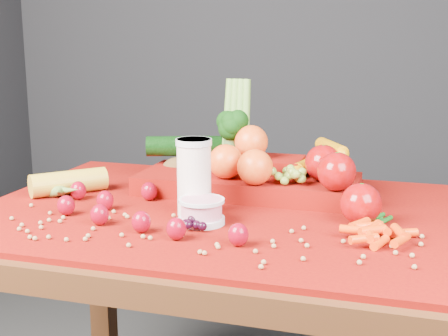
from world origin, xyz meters
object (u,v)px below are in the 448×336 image
(yogurt_bowl, at_px, (202,210))
(produce_mound, at_px, (260,169))
(table, at_px, (221,255))
(milk_glass, at_px, (194,174))

(yogurt_bowl, xyz_separation_m, produce_mound, (0.06, 0.26, 0.03))
(produce_mound, bearing_deg, table, -107.94)
(table, bearing_deg, yogurt_bowl, -93.84)
(table, xyz_separation_m, produce_mound, (0.05, 0.15, 0.17))
(milk_glass, bearing_deg, yogurt_bowl, -57.56)
(milk_glass, relative_size, yogurt_bowl, 1.72)
(yogurt_bowl, height_order, produce_mound, produce_mound)
(milk_glass, xyz_separation_m, yogurt_bowl, (0.03, -0.05, -0.06))
(milk_glass, height_order, produce_mound, produce_mound)
(milk_glass, relative_size, produce_mound, 0.27)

